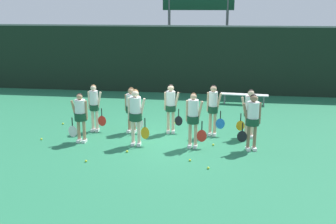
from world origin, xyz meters
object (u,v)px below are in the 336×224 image
at_px(player_8, 250,109).
at_px(tennis_ball_3, 63,124).
at_px(player_4, 94,104).
at_px(tennis_ball_4, 213,145).
at_px(tennis_ball_6, 41,139).
at_px(player_3, 252,117).
at_px(tennis_ball_0, 86,161).
at_px(tennis_ball_7, 190,160).
at_px(player_2, 193,116).
at_px(player_1, 136,112).
at_px(player_7, 213,106).
at_px(tennis_ball_1, 208,168).
at_px(scoreboard, 198,7).
at_px(tennis_ball_2, 174,123).
at_px(bench_courtside, 244,95).
at_px(player_5, 132,106).
at_px(tennis_ball_5, 127,151).
at_px(player_0, 80,114).
at_px(player_6, 171,104).

height_order(player_8, tennis_ball_3, player_8).
distance_m(player_4, tennis_ball_4, 4.40).
bearing_deg(tennis_ball_6, player_3, 0.06).
xyz_separation_m(tennis_ball_0, tennis_ball_7, (2.93, 0.47, -0.00)).
bearing_deg(tennis_ball_4, player_2, -160.92).
height_order(player_1, player_3, player_1).
relative_size(player_7, tennis_ball_4, 26.55).
distance_m(tennis_ball_1, tennis_ball_4, 1.88).
distance_m(player_2, player_7, 1.42).
xyz_separation_m(player_3, tennis_ball_1, (-1.24, -1.67, -1.02)).
bearing_deg(player_3, player_7, 122.03).
xyz_separation_m(player_4, player_8, (5.34, 0.03, 0.01)).
bearing_deg(tennis_ball_0, scoreboard, 78.26).
xyz_separation_m(player_2, player_3, (1.79, 0.00, 0.03)).
xyz_separation_m(player_2, tennis_ball_2, (-0.89, 2.44, -0.99)).
bearing_deg(player_1, player_7, 28.95).
bearing_deg(player_1, bench_courtside, 57.96).
relative_size(tennis_ball_3, tennis_ball_6, 1.01).
height_order(player_3, player_4, player_3).
distance_m(player_5, tennis_ball_3, 2.98).
distance_m(tennis_ball_2, tennis_ball_6, 4.81).
bearing_deg(player_2, player_5, 156.32).
bearing_deg(tennis_ball_7, tennis_ball_3, 149.52).
relative_size(player_4, tennis_ball_7, 25.95).
bearing_deg(player_7, tennis_ball_0, -132.60).
relative_size(player_5, tennis_ball_7, 24.93).
xyz_separation_m(bench_courtside, tennis_ball_1, (-1.31, -7.58, -0.37)).
relative_size(tennis_ball_2, tennis_ball_5, 0.96).
bearing_deg(player_8, tennis_ball_7, -127.30).
bearing_deg(tennis_ball_5, bench_courtside, 60.27).
xyz_separation_m(player_0, tennis_ball_2, (2.75, 2.43, -0.92)).
height_order(player_8, tennis_ball_4, player_8).
relative_size(player_2, player_8, 1.06).
bearing_deg(player_5, tennis_ball_5, -69.91).
height_order(player_3, player_6, player_3).
height_order(scoreboard, tennis_ball_6, scoreboard).
bearing_deg(bench_courtside, player_6, -116.46).
relative_size(player_8, tennis_ball_3, 24.73).
bearing_deg(tennis_ball_0, player_1, 55.03).
bearing_deg(tennis_ball_4, tennis_ball_7, -114.22).
bearing_deg(bench_courtside, tennis_ball_7, -99.94).
bearing_deg(tennis_ball_2, player_2, -70.06).
xyz_separation_m(player_3, tennis_ball_4, (-1.15, 0.22, -1.02)).
xyz_separation_m(player_5, tennis_ball_0, (-0.69, -2.87, -0.92)).
bearing_deg(tennis_ball_1, tennis_ball_7, 138.02).
height_order(tennis_ball_2, tennis_ball_5, tennis_ball_5).
height_order(player_7, tennis_ball_3, player_7).
distance_m(player_7, tennis_ball_6, 5.84).
relative_size(bench_courtside, tennis_ball_2, 32.57).
xyz_separation_m(bench_courtside, tennis_ball_2, (-2.74, -3.47, -0.37)).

